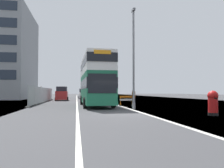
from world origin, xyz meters
The scene contains 11 objects.
ground centered at (0.51, 0.14, -0.05)m, with size 140.00×280.00×0.10m.
double_decker_bus centered at (-1.07, 8.30, 2.67)m, with size 3.04×10.55×5.02m.
lamppost_foreground centered at (1.88, 3.94, 4.13)m, with size 0.29×0.70×8.72m.
red_pillar_postbox centered at (5.42, -1.97, 0.85)m, with size 0.65×0.65×1.56m.
roadworks_barrier centered at (2.24, 8.33, 0.64)m, with size 1.60×0.78×1.05m.
construction_site_fence centered at (-7.55, 17.51, 1.01)m, with size 0.44×20.60×2.11m.
car_oncoming_near centered at (-5.43, 23.40, 1.09)m, with size 2.05×4.10×2.34m.
car_receding_mid centered at (-1.56, 32.87, 0.99)m, with size 2.02×4.20×2.13m.
bare_tree_far_verge_near centered at (-17.12, 40.14, 2.28)m, with size 3.24×2.68×4.38m.
bare_tree_far_verge_mid centered at (-14.63, 53.47, 1.86)m, with size 2.58×2.58×3.71m.
pedestrian_at_kerb centered at (2.65, 6.87, 0.88)m, with size 0.34×0.34×1.75m.
Camera 1 is at (-2.99, -14.58, 1.49)m, focal length 35.39 mm.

